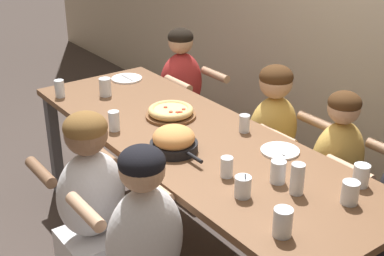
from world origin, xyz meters
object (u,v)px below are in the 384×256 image
(drinking_glass_f, at_px, (350,193))
(drinking_glass_i, at_px, (105,88))
(drinking_glass_e, at_px, (297,180))
(diner_far_center, at_px, (272,152))
(drinking_glass_h, at_px, (244,123))
(cocktail_glass_blue, at_px, (243,188))
(drinking_glass_b, at_px, (114,122))
(pizza_board_main, at_px, (171,112))
(empty_plate_a, at_px, (127,78))
(drinking_glass_d, at_px, (278,173))
(diner_far_left, at_px, (181,104))
(drinking_glass_c, at_px, (60,89))
(skillet_bowl, at_px, (174,141))
(drinking_glass_g, at_px, (227,168))
(diner_near_center, at_px, (93,218))
(diner_far_midright, at_px, (334,188))
(drinking_glass_a, at_px, (361,176))
(empty_plate_b, at_px, (280,151))
(drinking_glass_j, at_px, (283,224))

(drinking_glass_f, xyz_separation_m, drinking_glass_i, (-1.80, -0.24, -0.00))
(drinking_glass_e, xyz_separation_m, diner_far_center, (-0.77, 0.61, -0.36))
(drinking_glass_e, relative_size, drinking_glass_h, 1.48)
(cocktail_glass_blue, xyz_separation_m, drinking_glass_b, (-0.96, -0.12, 0.01))
(pizza_board_main, xyz_separation_m, empty_plate_a, (-0.75, 0.13, -0.03))
(drinking_glass_d, xyz_separation_m, diner_far_left, (-1.65, 0.61, -0.34))
(drinking_glass_b, xyz_separation_m, drinking_glass_e, (1.09, 0.34, 0.02))
(empty_plate_a, bearing_deg, drinking_glass_c, -85.34)
(pizza_board_main, bearing_deg, cocktail_glass_blue, -14.67)
(pizza_board_main, relative_size, drinking_glass_f, 2.88)
(drinking_glass_d, distance_m, drinking_glass_e, 0.12)
(empty_plate_a, distance_m, diner_far_center, 1.17)
(cocktail_glass_blue, xyz_separation_m, drinking_glass_h, (-0.51, 0.46, 0.01))
(skillet_bowl, xyz_separation_m, drinking_glass_g, (0.37, 0.05, -0.01))
(pizza_board_main, xyz_separation_m, diner_near_center, (0.30, -0.69, -0.31))
(empty_plate_a, height_order, cocktail_glass_blue, cocktail_glass_blue)
(cocktail_glass_blue, distance_m, diner_far_midright, 0.91)
(skillet_bowl, height_order, diner_near_center, diner_near_center)
(drinking_glass_i, relative_size, diner_far_midright, 0.11)
(drinking_glass_h, relative_size, diner_far_left, 0.09)
(cocktail_glass_blue, relative_size, drinking_glass_b, 1.07)
(skillet_bowl, distance_m, empty_plate_a, 1.19)
(empty_plate_a, relative_size, drinking_glass_c, 1.89)
(drinking_glass_b, height_order, diner_far_midright, diner_far_midright)
(drinking_glass_e, height_order, drinking_glass_f, drinking_glass_e)
(pizza_board_main, height_order, diner_near_center, diner_near_center)
(drinking_glass_h, bearing_deg, drinking_glass_d, -25.49)
(drinking_glass_a, height_order, drinking_glass_c, drinking_glass_c)
(drinking_glass_g, bearing_deg, drinking_glass_c, -171.71)
(drinking_glass_h, xyz_separation_m, diner_far_left, (-1.13, 0.36, -0.34))
(drinking_glass_b, relative_size, drinking_glass_c, 1.00)
(drinking_glass_d, bearing_deg, drinking_glass_h, 154.51)
(pizza_board_main, distance_m, empty_plate_a, 0.76)
(drinking_glass_e, height_order, drinking_glass_h, drinking_glass_e)
(pizza_board_main, height_order, empty_plate_b, pizza_board_main)
(pizza_board_main, bearing_deg, drinking_glass_e, -1.58)
(drinking_glass_d, xyz_separation_m, diner_far_center, (-0.64, 0.61, -0.34))
(diner_far_center, bearing_deg, drinking_glass_f, 63.22)
(drinking_glass_e, height_order, diner_far_center, diner_far_center)
(drinking_glass_c, xyz_separation_m, drinking_glass_h, (1.12, 0.62, -0.00))
(drinking_glass_g, bearing_deg, drinking_glass_f, 29.47)
(drinking_glass_c, bearing_deg, cocktail_glass_blue, 5.37)
(empty_plate_a, bearing_deg, drinking_glass_b, -34.48)
(pizza_board_main, distance_m, diner_far_center, 0.73)
(skillet_bowl, distance_m, cocktail_glass_blue, 0.55)
(drinking_glass_c, xyz_separation_m, diner_far_center, (1.00, 0.98, -0.34))
(drinking_glass_a, distance_m, drinking_glass_h, 0.77)
(pizza_board_main, xyz_separation_m, empty_plate_b, (0.72, 0.20, -0.03))
(drinking_glass_a, bearing_deg, drinking_glass_g, -134.32)
(cocktail_glass_blue, distance_m, drinking_glass_j, 0.32)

